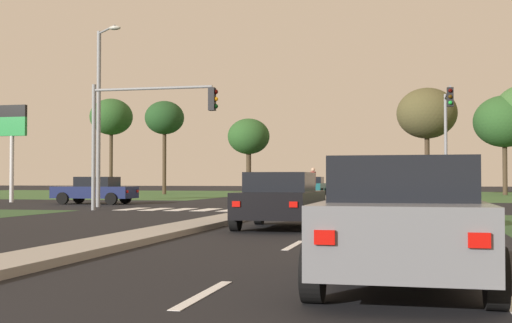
% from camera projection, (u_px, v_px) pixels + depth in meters
% --- Properties ---
extents(ground_plane, '(200.00, 200.00, 0.00)m').
position_uv_depth(ground_plane, '(294.00, 206.00, 34.04)').
color(ground_plane, black).
extents(grass_verge_far_left, '(35.00, 35.00, 0.01)m').
position_uv_depth(grass_verge_far_left, '(70.00, 194.00, 63.67)').
color(grass_verge_far_left, '#385B2D').
rests_on(grass_verge_far_left, ground).
extents(median_island_near, '(1.20, 22.00, 0.14)m').
position_uv_depth(median_island_near, '(151.00, 234.00, 15.54)').
color(median_island_near, gray).
rests_on(median_island_near, ground).
extents(median_island_far, '(1.20, 36.00, 0.14)m').
position_uv_depth(median_island_far, '(344.00, 194.00, 58.38)').
color(median_island_far, gray).
rests_on(median_island_far, ground).
extents(lane_dash_near, '(0.14, 2.00, 0.01)m').
position_uv_depth(lane_dash_near, '(203.00, 294.00, 7.82)').
color(lane_dash_near, silver).
rests_on(lane_dash_near, ground).
extents(lane_dash_second, '(0.14, 2.00, 0.01)m').
position_uv_depth(lane_dash_second, '(294.00, 245.00, 13.66)').
color(lane_dash_second, silver).
rests_on(lane_dash_second, ground).
extents(lane_dash_third, '(0.14, 2.00, 0.01)m').
position_uv_depth(lane_dash_third, '(330.00, 226.00, 19.50)').
color(lane_dash_third, silver).
rests_on(lane_dash_third, ground).
extents(edge_line_right, '(0.14, 24.00, 0.01)m').
position_uv_depth(edge_line_right, '(461.00, 239.00, 14.96)').
color(edge_line_right, silver).
rests_on(edge_line_right, ground).
extents(stop_bar_near, '(6.40, 0.50, 0.01)m').
position_uv_depth(stop_bar_near, '(360.00, 214.00, 26.36)').
color(stop_bar_near, silver).
rests_on(stop_bar_near, ground).
extents(crosswalk_bar_near, '(0.70, 2.80, 0.01)m').
position_uv_depth(crosswalk_bar_near, '(132.00, 209.00, 30.42)').
color(crosswalk_bar_near, silver).
rests_on(crosswalk_bar_near, ground).
extents(crosswalk_bar_second, '(0.70, 2.80, 0.01)m').
position_uv_depth(crosswalk_bar_second, '(157.00, 209.00, 30.16)').
color(crosswalk_bar_second, silver).
rests_on(crosswalk_bar_second, ground).
extents(crosswalk_bar_third, '(0.70, 2.80, 0.01)m').
position_uv_depth(crosswalk_bar_third, '(181.00, 209.00, 29.90)').
color(crosswalk_bar_third, silver).
rests_on(crosswalk_bar_third, ground).
extents(crosswalk_bar_fourth, '(0.70, 2.80, 0.01)m').
position_uv_depth(crosswalk_bar_fourth, '(207.00, 210.00, 29.64)').
color(crosswalk_bar_fourth, silver).
rests_on(crosswalk_bar_fourth, ground).
extents(crosswalk_bar_fifth, '(0.70, 2.80, 0.01)m').
position_uv_depth(crosswalk_bar_fifth, '(232.00, 210.00, 29.38)').
color(crosswalk_bar_fifth, silver).
rests_on(crosswalk_bar_fifth, ground).
extents(crosswalk_bar_sixth, '(0.70, 2.80, 0.01)m').
position_uv_depth(crosswalk_bar_sixth, '(258.00, 210.00, 29.12)').
color(crosswalk_bar_sixth, silver).
rests_on(crosswalk_bar_sixth, ground).
extents(crosswalk_bar_seventh, '(0.70, 2.80, 0.01)m').
position_uv_depth(crosswalk_bar_seventh, '(285.00, 211.00, 28.86)').
color(crosswalk_bar_seventh, silver).
rests_on(crosswalk_bar_seventh, ground).
extents(crosswalk_bar_eighth, '(0.70, 2.80, 0.01)m').
position_uv_depth(crosswalk_bar_eighth, '(312.00, 211.00, 28.60)').
color(crosswalk_bar_eighth, silver).
rests_on(crosswalk_bar_eighth, ground).
extents(car_beige_near, '(2.08, 4.40, 1.47)m').
position_uv_depth(car_beige_near, '(409.00, 200.00, 18.31)').
color(car_beige_near, '#BCAD8E').
rests_on(car_beige_near, ground).
extents(car_silver_second, '(1.97, 4.55, 1.52)m').
position_uv_depth(car_silver_second, '(291.00, 188.00, 45.53)').
color(car_silver_second, '#B7B7BC').
rests_on(car_silver_second, ground).
extents(car_grey_third, '(2.08, 4.21, 1.59)m').
position_uv_depth(car_grey_third, '(404.00, 221.00, 8.38)').
color(car_grey_third, slate).
rests_on(car_grey_third, ground).
extents(car_teal_fourth, '(2.07, 4.20, 1.53)m').
position_uv_depth(car_teal_fourth, '(312.00, 186.00, 55.02)').
color(car_teal_fourth, '#19565B').
rests_on(car_teal_fourth, ground).
extents(car_black_sixth, '(2.08, 4.28, 1.51)m').
position_uv_depth(car_black_sixth, '(281.00, 200.00, 18.51)').
color(car_black_sixth, black).
rests_on(car_black_sixth, ground).
extents(car_navy_seventh, '(4.38, 2.01, 1.46)m').
position_uv_depth(car_navy_seventh, '(95.00, 190.00, 36.64)').
color(car_navy_seventh, '#161E47').
rests_on(car_navy_seventh, ground).
extents(traffic_signal_far_right, '(0.32, 5.58, 6.18)m').
position_uv_depth(traffic_signal_far_right, '(447.00, 125.00, 36.95)').
color(traffic_signal_far_right, gray).
rests_on(traffic_signal_far_right, ground).
extents(traffic_signal_near_left, '(5.66, 0.32, 5.42)m').
position_uv_depth(traffic_signal_near_left, '(140.00, 121.00, 28.95)').
color(traffic_signal_near_left, gray).
rests_on(traffic_signal_near_left, ground).
extents(street_lamp_second, '(1.82, 1.59, 8.46)m').
position_uv_depth(street_lamp_second, '(100.00, 107.00, 32.62)').
color(street_lamp_second, gray).
rests_on(street_lamp_second, ground).
extents(pedestrian_at_median, '(0.34, 0.34, 1.90)m').
position_uv_depth(pedestrian_at_median, '(313.00, 180.00, 42.05)').
color(pedestrian_at_median, maroon).
rests_on(pedestrian_at_median, median_island_far).
extents(fuel_price_totem, '(1.80, 0.24, 5.65)m').
position_uv_depth(fuel_price_totem, '(12.00, 131.00, 39.74)').
color(fuel_price_totem, silver).
rests_on(fuel_price_totem, ground).
extents(treeline_near, '(4.05, 4.05, 8.99)m').
position_uv_depth(treeline_near, '(111.00, 117.00, 64.82)').
color(treeline_near, '#423323').
rests_on(treeline_near, ground).
extents(treeline_second, '(3.52, 3.52, 8.36)m').
position_uv_depth(treeline_second, '(164.00, 118.00, 61.20)').
color(treeline_second, '#423323').
rests_on(treeline_second, ground).
extents(treeline_third, '(3.92, 3.92, 7.01)m').
position_uv_depth(treeline_third, '(249.00, 137.00, 63.73)').
color(treeline_third, '#423323').
rests_on(treeline_third, ground).
extents(treeline_fourth, '(5.12, 5.12, 9.17)m').
position_uv_depth(treeline_fourth, '(427.00, 114.00, 58.52)').
color(treeline_fourth, '#423323').
rests_on(treeline_fourth, ground).
extents(treeline_fifth, '(5.20, 5.20, 8.49)m').
position_uv_depth(treeline_fifth, '(504.00, 122.00, 58.20)').
color(treeline_fifth, '#423323').
rests_on(treeline_fifth, ground).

